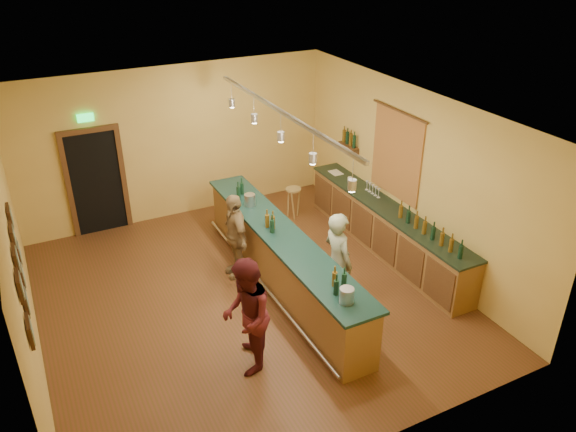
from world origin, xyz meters
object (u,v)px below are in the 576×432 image
customer_a (246,317)px  back_counter (386,228)px  customer_b (235,236)px  tasting_bar (282,256)px  bar_stool (293,195)px  bartender (338,261)px

customer_a → back_counter: bearing=138.7°
customer_a → customer_b: (0.75, 2.28, -0.08)m
tasting_bar → customer_a: customer_a is taller
customer_a → bar_stool: (2.67, 3.76, -0.33)m
bar_stool → customer_a: bearing=-125.3°
back_counter → bartender: 2.09m
back_counter → bartender: (-1.74, -1.09, 0.37)m
back_counter → tasting_bar: (-2.30, -0.18, 0.12)m
bartender → customer_a: customer_a is taller
tasting_bar → customer_a: size_ratio=2.93×
back_counter → customer_b: size_ratio=2.88×
tasting_bar → back_counter: bearing=4.5°
tasting_bar → customer_b: 0.92m
back_counter → customer_a: size_ratio=2.62×
bartender → tasting_bar: bearing=26.4°
tasting_bar → bartender: size_ratio=2.98×
customer_b → bar_stool: (1.91, 1.49, -0.25)m
bartender → customer_a: (-1.85, -0.66, 0.01)m
tasting_bar → bar_stool: 2.59m
customer_b → bar_stool: bearing=130.7°
back_counter → customer_b: 2.91m
bartender → customer_b: 1.96m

